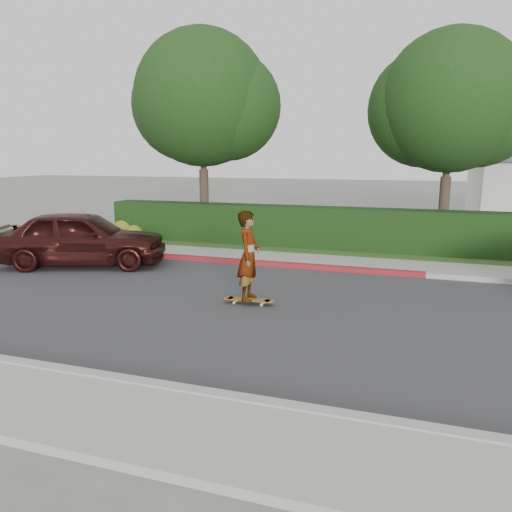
% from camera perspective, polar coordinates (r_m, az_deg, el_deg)
% --- Properties ---
extents(ground, '(120.00, 120.00, 0.00)m').
position_cam_1_polar(ground, '(10.31, 13.21, -7.22)').
color(ground, slate).
rests_on(ground, ground).
extents(road, '(60.00, 8.00, 0.01)m').
position_cam_1_polar(road, '(10.31, 13.21, -7.19)').
color(road, '#2D2D30').
rests_on(road, ground).
extents(curb_near, '(60.00, 0.20, 0.15)m').
position_cam_1_polar(curb_near, '(6.53, 9.57, -17.74)').
color(curb_near, '#9E9E99').
rests_on(curb_near, ground).
extents(sidewalk_near, '(60.00, 1.60, 0.12)m').
position_cam_1_polar(sidewalk_near, '(5.78, 8.03, -22.10)').
color(sidewalk_near, gray).
rests_on(sidewalk_near, ground).
extents(curb_far, '(60.00, 0.20, 0.15)m').
position_cam_1_polar(curb_far, '(14.24, 14.83, -1.82)').
color(curb_far, '#9E9E99').
rests_on(curb_far, ground).
extents(curb_red_section, '(12.00, 0.21, 0.15)m').
position_cam_1_polar(curb_red_section, '(15.36, -4.10, -0.50)').
color(curb_red_section, maroon).
rests_on(curb_red_section, ground).
extents(sidewalk_far, '(60.00, 1.60, 0.12)m').
position_cam_1_polar(sidewalk_far, '(15.12, 15.07, -1.13)').
color(sidewalk_far, gray).
rests_on(sidewalk_far, ground).
extents(planting_strip, '(60.00, 1.60, 0.10)m').
position_cam_1_polar(planting_strip, '(16.69, 15.43, -0.03)').
color(planting_strip, '#2D4C1E').
rests_on(planting_strip, ground).
extents(hedge, '(15.00, 1.00, 1.50)m').
position_cam_1_polar(hedge, '(17.56, 5.84, 3.20)').
color(hedge, black).
rests_on(hedge, ground).
extents(flowering_shrub, '(1.40, 1.00, 0.90)m').
position_cam_1_polar(flowering_shrub, '(19.94, -14.56, 2.66)').
color(flowering_shrub, '#2D4C19').
rests_on(flowering_shrub, ground).
extents(tree_left, '(5.99, 5.21, 8.00)m').
position_cam_1_polar(tree_left, '(20.34, -5.97, 17.07)').
color(tree_left, '#33261C').
rests_on(tree_left, ground).
extents(tree_center, '(5.66, 4.84, 7.44)m').
position_cam_1_polar(tree_center, '(19.03, 21.35, 15.68)').
color(tree_center, '#33261C').
rests_on(tree_center, ground).
extents(skateboard, '(1.19, 0.31, 0.11)m').
position_cam_1_polar(skateboard, '(11.08, -0.83, -5.04)').
color(skateboard, gold).
rests_on(skateboard, ground).
extents(skateboarder, '(0.52, 0.75, 1.96)m').
position_cam_1_polar(skateboarder, '(10.84, -0.84, 0.02)').
color(skateboarder, white).
rests_on(skateboarder, skateboard).
extents(car_maroon, '(5.29, 3.52, 1.67)m').
position_cam_1_polar(car_maroon, '(15.68, -19.32, 1.94)').
color(car_maroon, black).
rests_on(car_maroon, ground).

